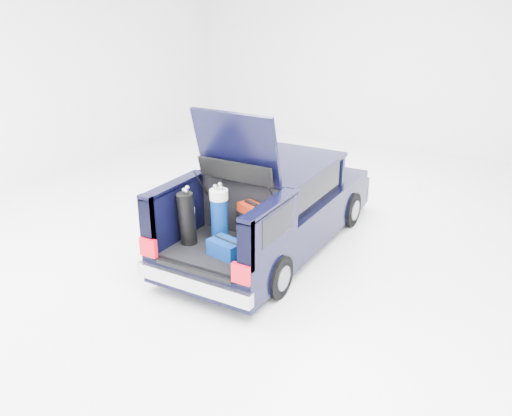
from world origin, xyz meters
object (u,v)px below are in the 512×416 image
Objects in this scene: blue_duffel at (226,248)px; car at (274,207)px; black_golf_bag at (187,218)px; blue_golf_bag at (219,215)px; red_suitcase at (251,223)px.

car is at bearing 107.35° from blue_duffel.
black_golf_bag is 0.97× the size of blue_golf_bag.
red_suitcase is at bearing 35.98° from blue_golf_bag.
red_suitcase is 1.18× the size of blue_duffel.
blue_duffel is at bearing -34.66° from blue_golf_bag.
car is 1.75m from blue_duffel.
car reaches higher than red_suitcase.
car is 1.24m from red_suitcase.
black_golf_bag is at bearing -172.75° from blue_duffel.
red_suitcase is at bearing -77.89° from car.
black_golf_bag is 1.65× the size of blue_duffel.
blue_golf_bag is (-0.42, -0.18, 0.11)m from red_suitcase.
blue_duffel is (0.17, -1.74, 0.04)m from car.
car is 1.79m from black_golf_bag.
black_golf_bag is 0.73m from blue_duffel.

